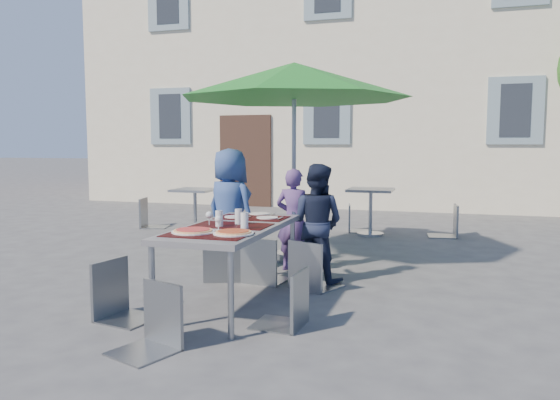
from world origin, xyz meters
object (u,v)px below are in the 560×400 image
(dining_table, at_px, (232,231))
(pizza_near_right, at_px, (233,232))
(cafe_table_0, at_px, (195,202))
(bg_chair_r_0, at_px, (208,198))
(bg_chair_l_1, at_px, (355,202))
(bg_chair_r_1, at_px, (450,201))
(child_1, at_px, (294,220))
(chair_2, at_px, (311,235))
(patio_umbrella, at_px, (294,82))
(pizza_near_left, at_px, (193,231))
(bg_chair_l_0, at_px, (149,195))
(chair_4, at_px, (289,264))
(chair_1, at_px, (263,232))
(chair_0, at_px, (222,233))
(child_0, at_px, (230,209))
(chair_5, at_px, (152,277))
(child_2, at_px, (316,223))
(chair_3, at_px, (118,254))
(cafe_table_1, at_px, (371,203))

(dining_table, distance_m, pizza_near_right, 0.52)
(cafe_table_0, bearing_deg, dining_table, -59.67)
(bg_chair_r_0, bearing_deg, bg_chair_l_1, 16.84)
(cafe_table_0, relative_size, bg_chair_r_1, 0.73)
(bg_chair_r_0, height_order, bg_chair_r_1, bg_chair_r_1)
(child_1, bearing_deg, bg_chair_l_1, -87.19)
(chair_2, relative_size, patio_umbrella, 0.33)
(pizza_near_left, distance_m, bg_chair_l_0, 5.47)
(chair_4, distance_m, bg_chair_l_0, 5.95)
(bg_chair_l_1, bearing_deg, chair_2, -87.25)
(chair_1, bearing_deg, bg_chair_r_0, 123.77)
(chair_0, relative_size, bg_chair_l_1, 1.04)
(child_0, relative_size, chair_5, 1.57)
(chair_4, bearing_deg, child_1, 104.66)
(bg_chair_r_0, bearing_deg, chair_2, -50.43)
(chair_0, bearing_deg, bg_chair_l_0, 131.20)
(child_0, xyz_separation_m, patio_umbrella, (0.58, 0.75, 1.56))
(child_2, bearing_deg, pizza_near_left, 78.86)
(child_1, height_order, chair_1, child_1)
(chair_1, height_order, bg_chair_r_1, bg_chair_r_1)
(chair_3, bearing_deg, child_0, 83.94)
(child_2, bearing_deg, bg_chair_l_1, -74.95)
(dining_table, height_order, pizza_near_right, pizza_near_right)
(child_2, distance_m, bg_chair_r_1, 3.72)
(child_0, xyz_separation_m, chair_5, (0.44, -2.56, -0.19))
(pizza_near_right, bearing_deg, chair_2, 73.07)
(chair_4, xyz_separation_m, cafe_table_0, (-2.96, 4.34, -0.03))
(pizza_near_right, distance_m, child_2, 1.61)
(chair_1, height_order, chair_5, chair_1)
(dining_table, xyz_separation_m, pizza_near_right, (0.21, -0.47, 0.07))
(pizza_near_left, relative_size, chair_3, 0.38)
(chair_3, bearing_deg, pizza_near_left, 15.49)
(child_2, bearing_deg, chair_0, 29.41)
(child_0, distance_m, chair_1, 0.79)
(patio_umbrella, bearing_deg, cafe_table_0, 141.86)
(chair_5, xyz_separation_m, cafe_table_0, (-2.14, 5.11, -0.04))
(chair_3, bearing_deg, child_2, 53.12)
(cafe_table_1, bearing_deg, child_0, -113.02)
(dining_table, xyz_separation_m, patio_umbrella, (0.01, 2.09, 1.59))
(patio_umbrella, bearing_deg, chair_1, -89.88)
(pizza_near_right, height_order, cafe_table_0, pizza_near_right)
(chair_0, bearing_deg, child_0, 103.17)
(chair_3, bearing_deg, chair_4, 8.37)
(chair_3, relative_size, bg_chair_r_0, 0.98)
(chair_1, bearing_deg, patio_umbrella, 90.12)
(bg_chair_r_1, bearing_deg, child_0, -128.06)
(chair_4, xyz_separation_m, patio_umbrella, (-0.67, 2.55, 1.76))
(bg_chair_r_0, bearing_deg, chair_5, -69.58)
(child_2, relative_size, cafe_table_0, 1.76)
(child_0, distance_m, chair_2, 1.30)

